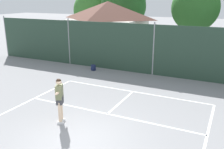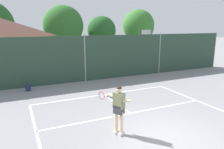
{
  "view_description": "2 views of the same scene",
  "coord_description": "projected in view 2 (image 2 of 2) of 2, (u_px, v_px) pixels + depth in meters",
  "views": [
    {
      "loc": [
        4.52,
        -6.39,
        4.83
      ],
      "look_at": [
        -0.28,
        3.5,
        1.47
      ],
      "focal_mm": 40.43,
      "sensor_mm": 36.0,
      "label": 1
    },
    {
      "loc": [
        -4.63,
        -5.51,
        3.94
      ],
      "look_at": [
        -0.33,
        3.72,
        1.6
      ],
      "focal_mm": 34.42,
      "sensor_mm": 36.0,
      "label": 2
    }
  ],
  "objects": [
    {
      "name": "clubhouse_building",
      "position": [
        1.0,
        46.0,
        16.67
      ],
      "size": [
        6.27,
        5.15,
        4.56
      ],
      "color": "silver",
      "rests_on": "ground"
    },
    {
      "name": "backpack_navy",
      "position": [
        28.0,
        88.0,
        13.19
      ],
      "size": [
        0.31,
        0.29,
        0.46
      ],
      "color": "navy",
      "rests_on": "ground"
    },
    {
      "name": "court_markings",
      "position": [
        154.0,
        131.0,
        8.23
      ],
      "size": [
        8.3,
        11.1,
        0.01
      ],
      "color": "white",
      "rests_on": "ground"
    },
    {
      "name": "tennis_player",
      "position": [
        119.0,
        106.0,
        7.72
      ],
      "size": [
        0.75,
        1.28,
        1.85
      ],
      "color": "silver",
      "rests_on": "ground"
    },
    {
      "name": "basketball_hoop",
      "position": [
        146.0,
        44.0,
        19.44
      ],
      "size": [
        0.9,
        0.67,
        3.55
      ],
      "color": "#284CB2",
      "rests_on": "ground"
    },
    {
      "name": "ground_plane",
      "position": [
        164.0,
        138.0,
        7.66
      ],
      "size": [
        120.0,
        120.0,
        0.0
      ],
      "primitive_type": "plane",
      "color": "gray"
    },
    {
      "name": "chainlink_fence",
      "position": [
        85.0,
        59.0,
        15.25
      ],
      "size": [
        26.09,
        0.09,
        3.4
      ],
      "color": "#284233",
      "rests_on": "ground"
    },
    {
      "name": "treeline_backdrop",
      "position": [
        44.0,
        27.0,
        23.32
      ],
      "size": [
        25.47,
        4.4,
        6.4
      ],
      "color": "brown",
      "rests_on": "ground"
    }
  ]
}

